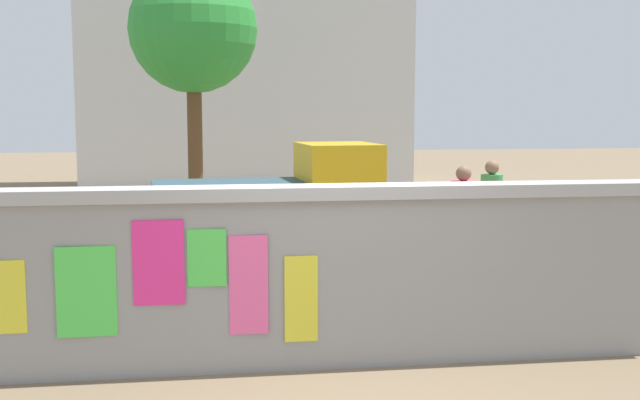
{
  "coord_description": "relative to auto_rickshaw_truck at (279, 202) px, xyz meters",
  "views": [
    {
      "loc": [
        -1.12,
        -7.06,
        2.41
      ],
      "look_at": [
        0.09,
        1.55,
        1.39
      ],
      "focal_mm": 43.64,
      "sensor_mm": 36.0,
      "label": 1
    }
  ],
  "objects": [
    {
      "name": "bicycle_far",
      "position": [
        -2.71,
        -2.3,
        -0.54
      ],
      "size": [
        1.65,
        0.63,
        0.95
      ],
      "color": "black",
      "rests_on": "ground"
    },
    {
      "name": "building_background",
      "position": [
        0.06,
        12.26,
        3.64
      ],
      "size": [
        10.12,
        4.35,
        9.02
      ],
      "color": "silver",
      "rests_on": "ground"
    },
    {
      "name": "auto_rickshaw_truck",
      "position": [
        0.0,
        0.0,
        0.0
      ],
      "size": [
        3.72,
        1.81,
        1.85
      ],
      "color": "black",
      "rests_on": "ground"
    },
    {
      "name": "poster_wall",
      "position": [
        0.04,
        -5.44,
        -0.02
      ],
      "size": [
        7.27,
        0.42,
        1.71
      ],
      "color": "gray",
      "rests_on": "ground"
    },
    {
      "name": "person_bystander",
      "position": [
        3.24,
        -0.95,
        0.09
      ],
      "size": [
        0.44,
        0.44,
        1.62
      ],
      "color": "#D83F72",
      "rests_on": "ground"
    },
    {
      "name": "tree_roadside",
      "position": [
        -1.42,
        4.71,
        3.19
      ],
      "size": [
        2.77,
        2.77,
        5.51
      ],
      "color": "brown",
      "rests_on": "ground"
    },
    {
      "name": "motorcycle",
      "position": [
        1.55,
        -3.56,
        -0.44
      ],
      "size": [
        1.9,
        0.56,
        0.87
      ],
      "color": "black",
      "rests_on": "ground"
    },
    {
      "name": "person_walking",
      "position": [
        2.44,
        -1.99,
        0.09
      ],
      "size": [
        0.47,
        0.47,
        1.62
      ],
      "color": "#D83F72",
      "rests_on": "ground"
    },
    {
      "name": "bicycle_near",
      "position": [
        -1.63,
        -3.97,
        -0.54
      ],
      "size": [
        1.68,
        0.5,
        0.95
      ],
      "color": "black",
      "rests_on": "ground"
    },
    {
      "name": "ground",
      "position": [
        0.04,
        2.56,
        -0.9
      ],
      "size": [
        60.0,
        60.0,
        0.0
      ],
      "primitive_type": "plane",
      "color": "#7A664C"
    }
  ]
}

